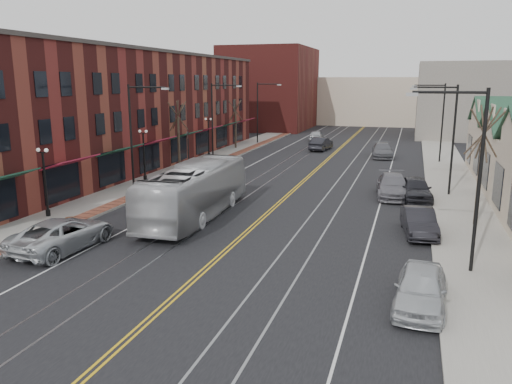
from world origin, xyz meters
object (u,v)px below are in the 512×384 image
Objects in this scene: parked_car_b at (419,222)px; transit_bus at (196,191)px; parked_car_c at (393,186)px; parked_car_d at (416,189)px; parked_suv at (63,234)px; parked_car_a at (421,288)px.

transit_bus is at bearing 173.64° from parked_car_b.
parked_car_c is 1.74m from parked_car_d.
parked_car_c is at bearing 93.22° from parked_car_b.
transit_bus is at bearing -112.87° from parked_suv.
transit_bus reaches higher than parked_car_a.
transit_bus reaches higher than parked_suv.
transit_bus is 15.94m from parked_car_d.
parked_car_d reaches higher than parked_car_c.
parked_suv is at bearing 60.91° from transit_bus.
transit_bus is 2.06× the size of parked_suv.
parked_car_d is at bearing -131.43° from parked_suv.
parked_suv is 1.04× the size of parked_car_c.
transit_bus reaches higher than parked_car_b.
transit_bus is 16.28m from parked_car_a.
parked_suv is at bearing -137.78° from parked_car_c.
transit_bus is 15.04m from parked_car_c.
parked_car_a is 18.93m from parked_car_c.
transit_bus is 2.13× the size of parked_car_c.
parked_car_d is (17.12, 16.57, 0.02)m from parked_suv.
parked_car_d reaches higher than parked_car_a.
parked_suv is at bearing -163.09° from parked_car_b.
transit_bus is 8.63m from parked_suv.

